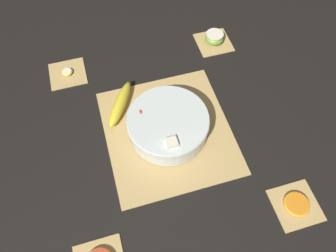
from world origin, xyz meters
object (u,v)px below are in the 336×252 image
(fruit_salad_bowl, at_px, (168,124))
(apple_half, at_px, (214,38))
(whole_banana, at_px, (120,104))
(banana_coin_single, at_px, (67,72))
(orange_slice_whole, at_px, (297,204))

(fruit_salad_bowl, relative_size, apple_half, 3.63)
(whole_banana, distance_m, banana_coin_single, 0.25)
(fruit_salad_bowl, height_order, banana_coin_single, fruit_salad_bowl)
(orange_slice_whole, bearing_deg, whole_banana, -139.05)
(orange_slice_whole, bearing_deg, apple_half, 180.00)
(whole_banana, relative_size, orange_slice_whole, 2.42)
(whole_banana, xyz_separation_m, orange_slice_whole, (0.45, 0.39, -0.01))
(whole_banana, bearing_deg, apple_half, 116.24)
(whole_banana, bearing_deg, fruit_salad_bowl, 42.98)
(fruit_salad_bowl, relative_size, banana_coin_single, 6.56)
(fruit_salad_bowl, distance_m, whole_banana, 0.18)
(orange_slice_whole, xyz_separation_m, banana_coin_single, (-0.65, -0.54, -0.00))
(banana_coin_single, bearing_deg, orange_slice_whole, 40.01)
(fruit_salad_bowl, height_order, apple_half, fruit_salad_bowl)
(whole_banana, bearing_deg, orange_slice_whole, 40.95)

